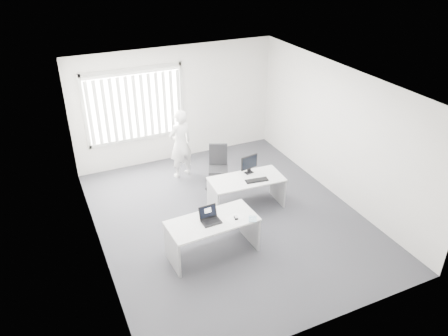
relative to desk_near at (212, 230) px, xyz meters
name	(u,v)px	position (x,y,z in m)	size (l,w,h in m)	color
ground	(229,218)	(0.72, 0.86, -0.51)	(6.00, 6.00, 0.00)	#515158
wall_back	(176,104)	(0.72, 3.86, 0.89)	(5.00, 0.02, 2.80)	silver
wall_front	(326,251)	(0.72, -2.14, 0.89)	(5.00, 0.02, 2.80)	silver
wall_left	(92,185)	(-1.78, 0.86, 0.89)	(0.02, 6.00, 2.80)	silver
wall_right	(338,133)	(3.22, 0.86, 0.89)	(0.02, 6.00, 2.80)	silver
ceiling	(230,83)	(0.72, 0.86, 2.29)	(5.00, 6.00, 0.02)	white
window	(135,105)	(-0.28, 3.82, 1.04)	(2.32, 0.06, 1.76)	#B3B3AE
blinds	(136,107)	(-0.28, 3.76, 1.01)	(2.20, 0.10, 1.50)	white
desk_near	(212,230)	(0.00, 0.00, 0.00)	(1.59, 0.80, 0.71)	silver
desk_far	(246,187)	(1.22, 1.08, -0.02)	(1.53, 0.79, 0.68)	silver
office_chair	(218,174)	(1.05, 2.12, -0.21)	(0.73, 0.73, 0.97)	black
person	(180,144)	(0.46, 2.90, 0.30)	(0.60, 0.39, 1.63)	white
laptop	(211,216)	(-0.04, -0.04, 0.32)	(0.32, 0.29, 0.25)	black
paper_sheet	(234,218)	(0.37, -0.10, 0.20)	(0.30, 0.21, 0.00)	white
mouse	(236,217)	(0.40, -0.12, 0.22)	(0.06, 0.10, 0.04)	#B6B6B8
booklet	(253,219)	(0.65, -0.25, 0.20)	(0.14, 0.19, 0.01)	white
keyboard	(257,180)	(1.36, 0.91, 0.18)	(0.46, 0.15, 0.02)	black
monitor	(249,164)	(1.37, 1.27, 0.37)	(0.40, 0.12, 0.40)	black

